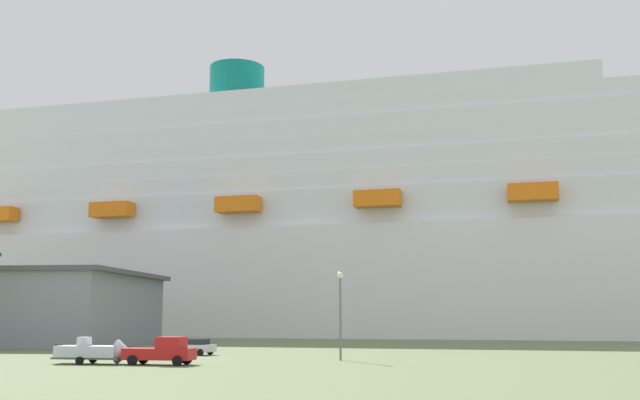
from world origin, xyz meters
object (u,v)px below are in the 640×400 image
object	(u,v)px
cruise_ship	(382,235)
pickup_truck	(162,352)
street_lamp	(340,302)
parked_car_silver_sedan	(193,347)
small_boat_on_trailer	(98,352)

from	to	relation	value
cruise_ship	pickup_truck	size ratio (longest dim) A/B	46.49
cruise_ship	pickup_truck	xyz separation A→B (m)	(-7.75, -84.24, -18.19)
street_lamp	parked_car_silver_sedan	size ratio (longest dim) A/B	1.68
small_boat_on_trailer	parked_car_silver_sedan	size ratio (longest dim) A/B	1.62
cruise_ship	street_lamp	world-z (taller)	cruise_ship
pickup_truck	small_boat_on_trailer	distance (m)	5.53
cruise_ship	pickup_truck	bearing A→B (deg)	-95.26
pickup_truck	street_lamp	bearing A→B (deg)	34.08
small_boat_on_trailer	pickup_truck	bearing A→B (deg)	0.23
pickup_truck	street_lamp	world-z (taller)	street_lamp
parked_car_silver_sedan	pickup_truck	bearing A→B (deg)	-78.17
small_boat_on_trailer	cruise_ship	bearing A→B (deg)	81.04
cruise_ship	street_lamp	xyz separation A→B (m)	(5.12, -75.53, -14.18)
pickup_truck	street_lamp	size ratio (longest dim) A/B	0.73
pickup_truck	parked_car_silver_sedan	xyz separation A→B (m)	(-3.06, 14.59, -0.21)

